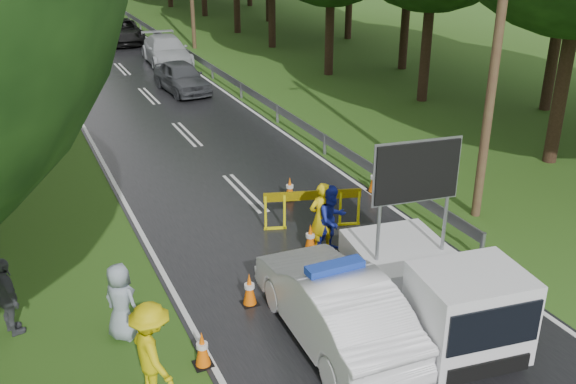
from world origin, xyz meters
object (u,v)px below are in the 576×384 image
barrier (313,200)px  queue_car_third (121,31)px  queue_car_fourth (106,15)px  police_sedan (334,305)px  civilian (332,219)px  officer (321,217)px  queue_car_first (181,77)px  queue_car_second (166,51)px  work_truck (437,290)px

barrier → queue_car_third: (0.72, 28.39, -0.06)m
queue_car_third → queue_car_fourth: bearing=90.9°
police_sedan → civilian: bearing=-115.5°
officer → queue_car_first: 16.15m
queue_car_first → queue_car_second: (0.89, 6.00, 0.05)m
work_truck → barrier: bearing=98.5°
queue_car_first → queue_car_second: 6.07m
police_sedan → work_truck: bearing=162.7°
barrier → officer: (-0.34, -1.15, 0.09)m
queue_car_second → barrier: bearing=-91.1°
queue_car_first → queue_car_fourth: (0.31, 20.93, 0.08)m
officer → queue_car_third: size_ratio=0.33×
civilian → queue_car_third: civilian is taller
queue_car_second → queue_car_fourth: size_ratio=1.10×
barrier → work_truck: bearing=-71.6°
barrier → queue_car_second: bearing=102.7°
work_truck → queue_car_second: bearing=94.0°
civilian → queue_car_second: size_ratio=0.33×
work_truck → officer: bearing=103.8°
queue_car_second → civilian: bearing=-91.2°
police_sedan → civilian: (1.63, 3.12, 0.10)m
police_sedan → barrier: size_ratio=1.89×
work_truck → barrier: work_truck is taller
police_sedan → queue_car_second: 25.63m
work_truck → queue_car_first: (0.70, 20.05, -0.27)m
civilian → barrier: bearing=70.8°
queue_car_second → queue_car_third: queue_car_second is taller
queue_car_fourth → police_sedan: bearing=-86.8°
queue_car_fourth → officer: bearing=-84.9°
civilian → queue_car_second: (1.83, 22.27, -0.10)m
queue_car_third → queue_car_fourth: (0.38, 7.51, 0.05)m
civilian → work_truck: bearing=-99.2°
queue_car_second → queue_car_fourth: 14.94m
police_sedan → queue_car_first: police_sedan is taller
civilian → queue_car_fourth: 37.22m
barrier → queue_car_second: 21.03m
queue_car_second → queue_car_third: (-0.96, 7.42, -0.02)m
work_truck → barrier: size_ratio=1.92×
queue_car_second → queue_car_fourth: bearing=95.7°
police_sedan → officer: bearing=-111.6°
police_sedan → barrier: (1.77, 4.42, 0.04)m
queue_car_second → queue_car_first: bearing=-94.9°
civilian → queue_car_third: size_ratio=0.33×
work_truck → civilian: (-0.24, 3.77, -0.11)m
officer → queue_car_second: (2.02, 22.11, -0.13)m
barrier → civilian: 1.31m
queue_car_second → queue_car_fourth: (-0.58, 14.93, 0.03)m
queue_car_first → queue_car_second: size_ratio=0.79×
barrier → civilian: civilian is taller
officer → barrier: bearing=-108.1°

